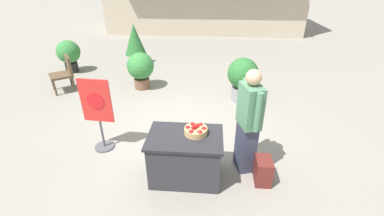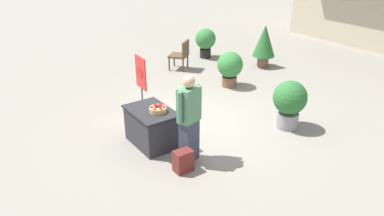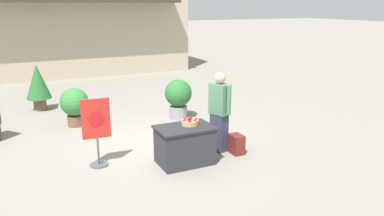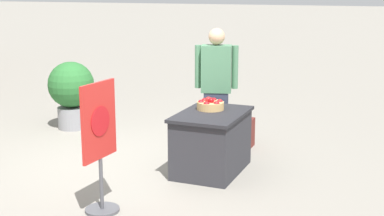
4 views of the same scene
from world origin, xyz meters
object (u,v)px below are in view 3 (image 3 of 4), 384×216
object	(u,v)px
display_table	(185,145)
poster_board	(97,130)
potted_plant_near_left	(74,104)
potted_plant_far_left	(38,83)
person_visitor	(219,112)
potted_plant_near_right	(178,96)
backpack	(236,144)
apple_basket	(190,122)

from	to	relation	value
display_table	poster_board	xyz separation A→B (m)	(-1.60, 0.63, 0.35)
potted_plant_near_left	display_table	bearing A→B (deg)	-65.22
display_table	potted_plant_far_left	distance (m)	5.97
poster_board	potted_plant_far_left	distance (m)	4.91
display_table	potted_plant_near_left	bearing A→B (deg)	114.78
person_visitor	poster_board	distance (m)	2.57
display_table	person_visitor	distance (m)	1.11
potted_plant_near_right	display_table	bearing A→B (deg)	-111.38
backpack	person_visitor	bearing A→B (deg)	129.59
backpack	potted_plant_far_left	distance (m)	6.57
potted_plant_far_left	display_table	bearing A→B (deg)	-67.19
apple_basket	person_visitor	distance (m)	0.82
poster_board	potted_plant_near_right	distance (m)	3.51
display_table	person_visitor	bearing A→B (deg)	16.65
person_visitor	poster_board	world-z (taller)	person_visitor
backpack	poster_board	world-z (taller)	poster_board
person_visitor	potted_plant_near_right	size ratio (longest dim) A/B	1.57
potted_plant_near_left	potted_plant_far_left	bearing A→B (deg)	109.37
display_table	poster_board	distance (m)	1.75
backpack	display_table	bearing A→B (deg)	178.72
poster_board	potted_plant_near_left	bearing A→B (deg)	-176.55
apple_basket	poster_board	distance (m)	1.84
person_visitor	potted_plant_near_right	xyz separation A→B (m)	(0.17, 2.58, -0.25)
potted_plant_near_right	apple_basket	bearing A→B (deg)	-109.14
person_visitor	potted_plant_far_left	bearing A→B (deg)	-74.62
backpack	potted_plant_near_right	world-z (taller)	potted_plant_near_right
potted_plant_near_right	potted_plant_far_left	bearing A→B (deg)	142.48
person_visitor	potted_plant_near_left	bearing A→B (deg)	-67.85
potted_plant_far_left	apple_basket	bearing A→B (deg)	-65.53
backpack	potted_plant_far_left	world-z (taller)	potted_plant_far_left
poster_board	person_visitor	bearing A→B (deg)	85.89
apple_basket	person_visitor	size ratio (longest dim) A/B	0.20
potted_plant_near_left	potted_plant_near_right	world-z (taller)	potted_plant_near_right
backpack	potted_plant_near_left	bearing A→B (deg)	128.87
potted_plant_far_left	potted_plant_near_right	distance (m)	4.33
display_table	potted_plant_near_left	world-z (taller)	potted_plant_near_left
potted_plant_far_left	potted_plant_near_left	world-z (taller)	potted_plant_far_left
person_visitor	poster_board	xyz separation A→B (m)	(-2.54, 0.35, -0.15)
potted_plant_far_left	poster_board	bearing A→B (deg)	-81.65
apple_basket	backpack	size ratio (longest dim) A/B	0.82
person_visitor	display_table	bearing A→B (deg)	0.00
backpack	potted_plant_near_left	world-z (taller)	potted_plant_near_left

